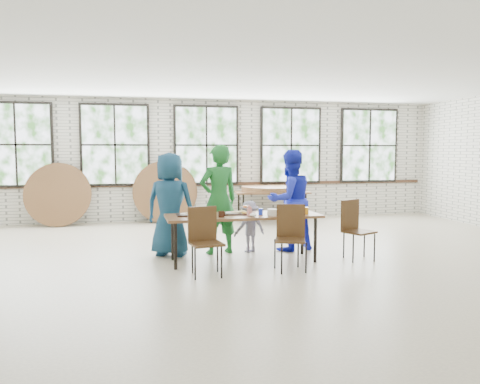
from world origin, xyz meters
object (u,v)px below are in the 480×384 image
Objects in this scene: chair_near_left at (204,235)px; chair_near_right at (291,232)px; storage_table at (272,194)px; dining_table at (243,218)px.

chair_near_right is at bearing -9.26° from chair_near_left.
chair_near_left is at bearing -159.60° from chair_near_right.
chair_near_left is 0.51× the size of storage_table.
storage_table is (1.59, 3.95, -0.00)m from dining_table.
chair_near_left is (-0.70, -0.65, -0.13)m from dining_table.
chair_near_right is (1.27, 0.02, 0.00)m from chair_near_left.
dining_table is at bearing 32.64° from chair_near_left.
storage_table is at bearing 53.42° from chair_near_left.
dining_table is 4.26m from storage_table.
dining_table is 0.86m from chair_near_right.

